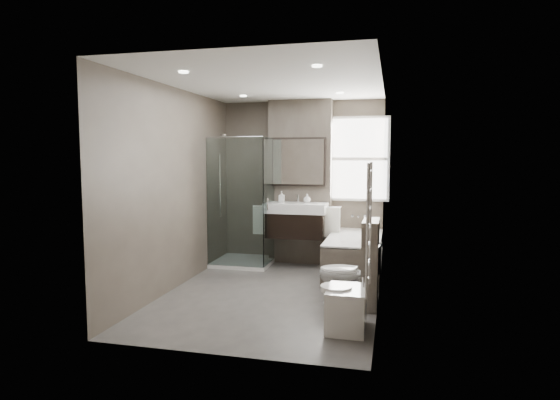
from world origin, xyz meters
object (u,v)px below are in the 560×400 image
(bathtub, at_px, (354,254))
(toilet, at_px, (349,274))
(bidet, at_px, (346,308))
(vanity, at_px, (296,220))

(bathtub, height_order, toilet, toilet)
(toilet, relative_size, bidet, 1.33)
(vanity, xyz_separation_m, bidet, (1.01, -2.47, -0.52))
(bidet, bearing_deg, bathtub, 92.38)
(toilet, xyz_separation_m, bidet, (0.04, -0.80, -0.14))
(bathtub, bearing_deg, vanity, 160.63)
(vanity, relative_size, bidet, 1.75)
(vanity, height_order, bidet, vanity)
(vanity, xyz_separation_m, bathtub, (0.92, -0.33, -0.43))
(bathtub, distance_m, bidet, 2.15)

